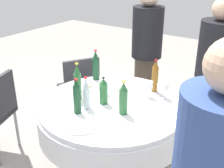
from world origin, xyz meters
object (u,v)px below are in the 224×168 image
bottle_dark_green_front (77,97)px  plate_east (125,85)px  bottle_amber_left (155,77)px  bottle_dark_green_north (96,66)px  chair_north (80,86)px  wine_glass_north (104,83)px  person_far (146,55)px  plate_rear (81,126)px  plate_right (88,87)px  bottle_green_west (104,91)px  dining_table (112,119)px  wine_glass_far (165,87)px  bottle_green_far (123,99)px  bottle_green_inner (78,83)px  person_near (213,81)px  wine_glass_west (149,86)px  bottle_clear_near (86,94)px

bottle_dark_green_front → plate_east: size_ratio=1.42×
bottle_amber_left → bottle_dark_green_north: bearing=-172.1°
chair_north → wine_glass_north: bearing=-89.3°
bottle_dark_green_front → person_far: person_far is taller
plate_rear → plate_right: plate_right is taller
plate_right → chair_north: chair_north is taller
bottle_green_west → wine_glass_north: bearing=126.1°
dining_table → bottle_amber_left: 0.54m
bottle_amber_left → wine_glass_north: (-0.35, -0.31, -0.04)m
wine_glass_far → plate_east: wine_glass_far is taller
dining_table → bottle_green_west: (-0.06, -0.04, 0.26)m
bottle_dark_green_front → bottle_green_far: (0.30, 0.20, -0.01)m
bottle_green_inner → plate_east: (0.19, 0.45, -0.15)m
bottle_green_west → wine_glass_north: 0.19m
plate_rear → bottle_green_far: bearing=67.7°
bottle_green_far → bottle_dark_green_north: 0.73m
bottle_green_inner → wine_glass_far: 0.75m
plate_rear → person_near: person_near is taller
bottle_green_inner → plate_right: bottle_green_inner is taller
dining_table → plate_east: 0.40m
dining_table → bottle_dark_green_front: bottle_dark_green_front is taller
wine_glass_far → chair_north: (-1.09, 0.13, -0.32)m
wine_glass_far → person_near: size_ratio=0.09×
wine_glass_west → wine_glass_far: bearing=26.1°
bottle_dark_green_north → wine_glass_north: bottle_dark_green_north is taller
bottle_green_far → person_far: size_ratio=0.18×
bottle_dark_green_north → person_near: person_near is taller
bottle_dark_green_front → bottle_amber_left: (0.31, 0.70, 0.01)m
person_near → bottle_green_west: bearing=-91.2°
dining_table → wine_glass_far: (0.32, 0.34, 0.25)m
bottle_dark_green_north → person_far: (0.19, 0.70, -0.04)m
bottle_green_west → wine_glass_west: bearing=51.8°
wine_glass_far → wine_glass_west: bearing=-153.9°
plate_east → plate_right: size_ratio=0.96×
bottle_amber_left → person_far: size_ratio=0.19×
wine_glass_far → wine_glass_north: bearing=-154.8°
bottle_green_far → bottle_dark_green_north: size_ratio=0.92×
bottle_green_inner → bottle_dark_green_north: 0.46m
bottle_dark_green_front → person_far: bearing=94.6°
wine_glass_far → wine_glass_west: size_ratio=0.95×
bottle_clear_near → plate_rear: 0.32m
wine_glass_west → plate_east: bearing=166.4°
bottle_dark_green_front → bottle_green_west: bearing=72.8°
dining_table → person_near: 1.01m
dining_table → bottle_green_inner: size_ratio=3.83×
bottle_green_far → plate_right: bottle_green_far is taller
plate_rear → plate_right: (-0.39, 0.56, 0.00)m
bottle_green_west → plate_east: size_ratio=1.17×
plate_rear → wine_glass_far: bearing=69.5°
bottle_green_far → chair_north: bearing=149.4°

